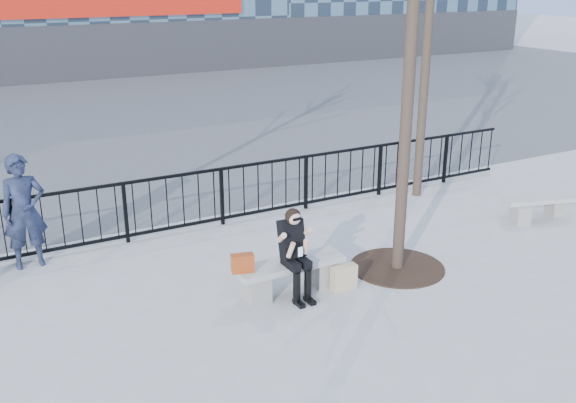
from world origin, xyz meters
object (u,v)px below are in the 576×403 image
standing_man (24,212)px  seated_woman (296,254)px  bench_main (290,273)px  bench_second (539,206)px

standing_man → seated_woman: bearing=-43.9°
standing_man → bench_main: bearing=-42.3°
bench_second → standing_man: bearing=-179.2°
bench_second → bench_main: bearing=-160.0°
bench_main → standing_man: standing_man is taller
seated_woman → standing_man: (-3.23, 2.96, 0.25)m
bench_second → seated_woman: size_ratio=1.09×
bench_main → bench_second: size_ratio=1.13×
bench_second → standing_man: standing_man is taller
bench_main → standing_man: size_ratio=0.89×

